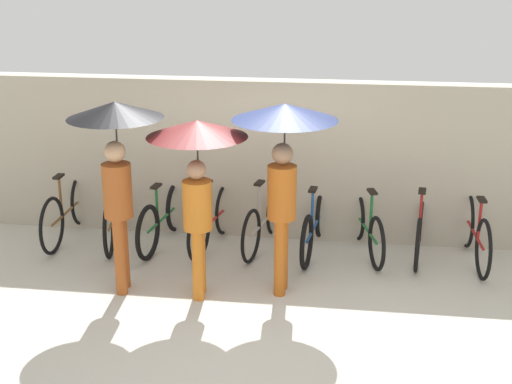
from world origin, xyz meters
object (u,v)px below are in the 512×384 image
(parked_bicycle_0, at_px, (68,210))
(parked_bicycle_5, at_px, (314,225))
(parked_bicycle_3, at_px, (213,219))
(parked_bicycle_6, at_px, (366,227))
(parked_bicycle_8, at_px, (475,232))
(pedestrian_trailing, at_px, (284,141))
(parked_bicycle_7, at_px, (420,229))
(pedestrian_leading, at_px, (116,143))
(parked_bicycle_4, at_px, (264,220))
(parked_bicycle_2, at_px, (163,217))
(parked_bicycle_1, at_px, (115,214))
(pedestrian_center, at_px, (197,156))

(parked_bicycle_0, height_order, parked_bicycle_5, parked_bicycle_0)
(parked_bicycle_3, distance_m, parked_bicycle_6, 1.99)
(parked_bicycle_8, xyz_separation_m, pedestrian_trailing, (-2.29, -1.07, 1.36))
(parked_bicycle_6, bearing_deg, parked_bicycle_7, -101.70)
(pedestrian_leading, bearing_deg, parked_bicycle_6, 18.87)
(pedestrian_leading, bearing_deg, parked_bicycle_4, 36.59)
(parked_bicycle_2, relative_size, parked_bicycle_7, 1.06)
(parked_bicycle_2, bearing_deg, parked_bicycle_6, -82.49)
(parked_bicycle_0, distance_m, parked_bicycle_1, 0.66)
(parked_bicycle_3, xyz_separation_m, pedestrian_trailing, (1.03, -1.10, 1.37))
(parked_bicycle_6, relative_size, pedestrian_leading, 0.75)
(pedestrian_leading, bearing_deg, pedestrian_trailing, -0.39)
(parked_bicycle_0, distance_m, parked_bicycle_5, 3.32)
(parked_bicycle_5, relative_size, pedestrian_trailing, 0.82)
(parked_bicycle_2, xyz_separation_m, pedestrian_leading, (-0.12, -1.31, 1.34))
(parked_bicycle_4, bearing_deg, parked_bicycle_5, -84.41)
(parked_bicycle_4, relative_size, pedestrian_trailing, 0.78)
(parked_bicycle_1, bearing_deg, parked_bicycle_6, -100.36)
(parked_bicycle_8, height_order, pedestrian_trailing, pedestrian_trailing)
(parked_bicycle_3, distance_m, pedestrian_trailing, 2.04)
(parked_bicycle_6, relative_size, pedestrian_trailing, 0.75)
(parked_bicycle_0, height_order, pedestrian_center, pedestrian_center)
(parked_bicycle_2, bearing_deg, pedestrian_center, -142.99)
(parked_bicycle_2, distance_m, pedestrian_center, 1.97)
(parked_bicycle_1, bearing_deg, parked_bicycle_4, -99.13)
(parked_bicycle_2, xyz_separation_m, parked_bicycle_4, (1.33, 0.08, -0.00))
(parked_bicycle_1, distance_m, pedestrian_leading, 1.96)
(parked_bicycle_0, height_order, parked_bicycle_7, parked_bicycle_0)
(parked_bicycle_1, bearing_deg, parked_bicycle_3, -101.14)
(parked_bicycle_5, distance_m, pedestrian_trailing, 1.80)
(pedestrian_center, bearing_deg, parked_bicycle_3, 89.63)
(parked_bicycle_8, bearing_deg, pedestrian_trailing, 112.26)
(parked_bicycle_4, xyz_separation_m, parked_bicycle_7, (1.99, -0.00, -0.01))
(parked_bicycle_3, bearing_deg, pedestrian_leading, 159.16)
(parked_bicycle_2, bearing_deg, parked_bicycle_0, 94.73)
(parked_bicycle_3, xyz_separation_m, parked_bicycle_6, (1.99, 0.04, -0.02))
(parked_bicycle_4, height_order, parked_bicycle_8, parked_bicycle_4)
(parked_bicycle_0, xyz_separation_m, pedestrian_trailing, (3.02, -1.13, 1.35))
(parked_bicycle_4, bearing_deg, pedestrian_center, 169.40)
(parked_bicycle_3, distance_m, parked_bicycle_4, 0.67)
(parked_bicycle_0, bearing_deg, parked_bicycle_2, -92.50)
(parked_bicycle_0, relative_size, parked_bicycle_8, 1.05)
(parked_bicycle_2, xyz_separation_m, parked_bicycle_3, (0.66, 0.01, 0.01))
(parked_bicycle_3, bearing_deg, pedestrian_center, -165.30)
(parked_bicycle_0, bearing_deg, parked_bicycle_3, -91.58)
(parked_bicycle_3, xyz_separation_m, pedestrian_leading, (-0.78, -1.32, 1.33))
(pedestrian_leading, bearing_deg, parked_bicycle_1, 105.13)
(parked_bicycle_6, bearing_deg, pedestrian_center, 112.52)
(parked_bicycle_0, relative_size, parked_bicycle_6, 1.12)
(pedestrian_center, bearing_deg, pedestrian_leading, 174.03)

